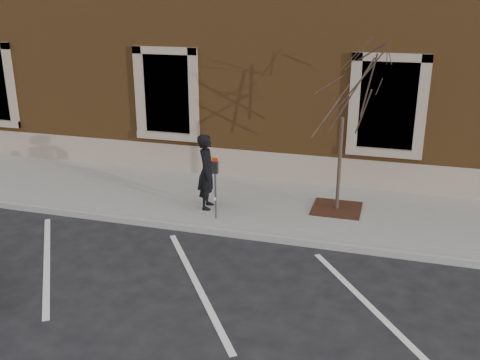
% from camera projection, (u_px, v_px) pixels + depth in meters
% --- Properties ---
extents(ground, '(120.00, 120.00, 0.00)m').
position_uv_depth(ground, '(232.00, 235.00, 11.80)').
color(ground, '#28282B').
rests_on(ground, ground).
extents(sidewalk_near, '(40.00, 3.50, 0.15)m').
position_uv_depth(sidewalk_near, '(253.00, 204.00, 13.36)').
color(sidewalk_near, '#A4A29A').
rests_on(sidewalk_near, ground).
extents(curb_near, '(40.00, 0.12, 0.15)m').
position_uv_depth(curb_near, '(232.00, 233.00, 11.73)').
color(curb_near, '#9E9E99').
rests_on(curb_near, ground).
extents(parking_stripes, '(28.00, 4.40, 0.01)m').
position_uv_depth(parking_stripes, '(197.00, 284.00, 9.81)').
color(parking_stripes, silver).
rests_on(parking_stripes, ground).
extents(building_civic, '(40.00, 8.62, 8.00)m').
position_uv_depth(building_civic, '(302.00, 29.00, 17.51)').
color(building_civic, brown).
rests_on(building_civic, ground).
extents(man, '(0.54, 0.73, 1.82)m').
position_uv_depth(man, '(207.00, 172.00, 12.68)').
color(man, black).
rests_on(man, sidewalk_near).
extents(parking_meter, '(0.13, 0.10, 1.44)m').
position_uv_depth(parking_meter, '(215.00, 177.00, 12.02)').
color(parking_meter, '#595B60').
rests_on(parking_meter, sidewalk_near).
extents(tree_grate, '(1.16, 1.16, 0.03)m').
position_uv_depth(tree_grate, '(337.00, 208.00, 12.86)').
color(tree_grate, '#432415').
rests_on(tree_grate, sidewalk_near).
extents(sapling, '(2.45, 2.45, 4.09)m').
position_uv_depth(sapling, '(344.00, 91.00, 11.94)').
color(sapling, '#423228').
rests_on(sapling, sidewalk_near).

